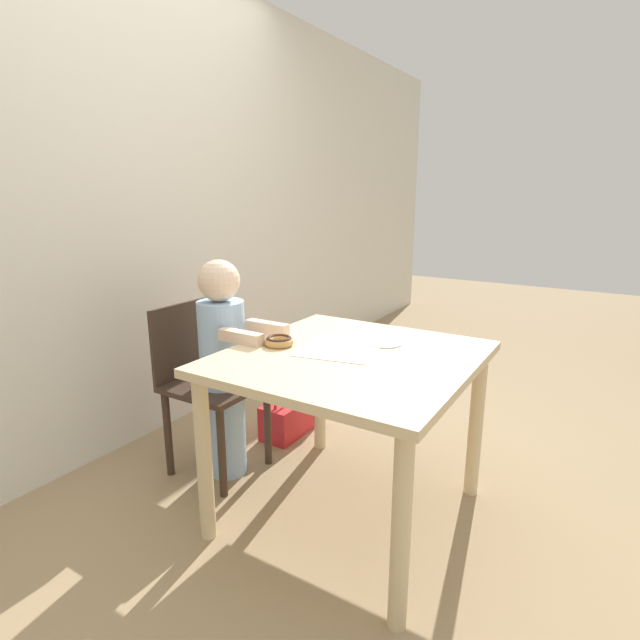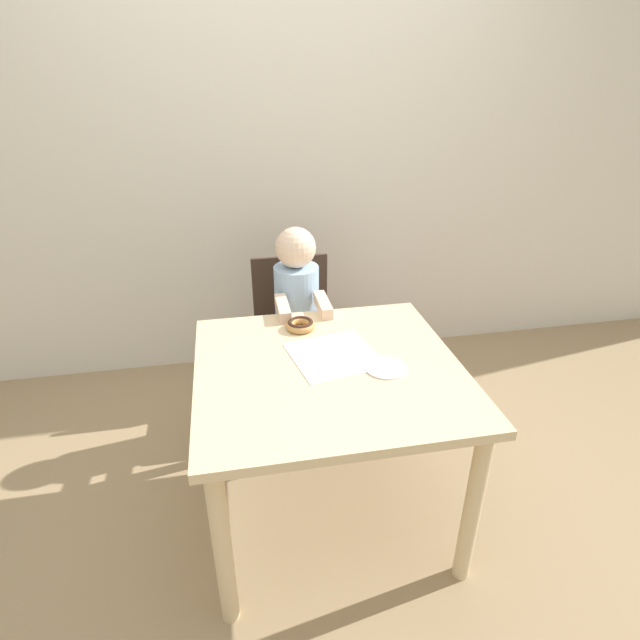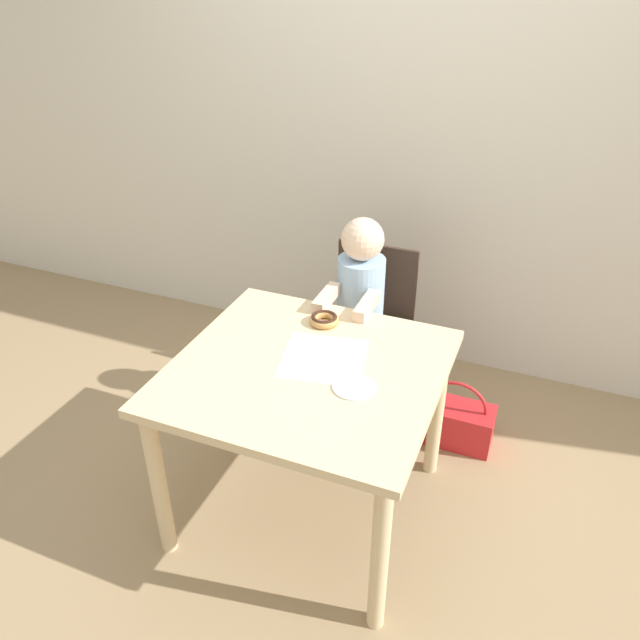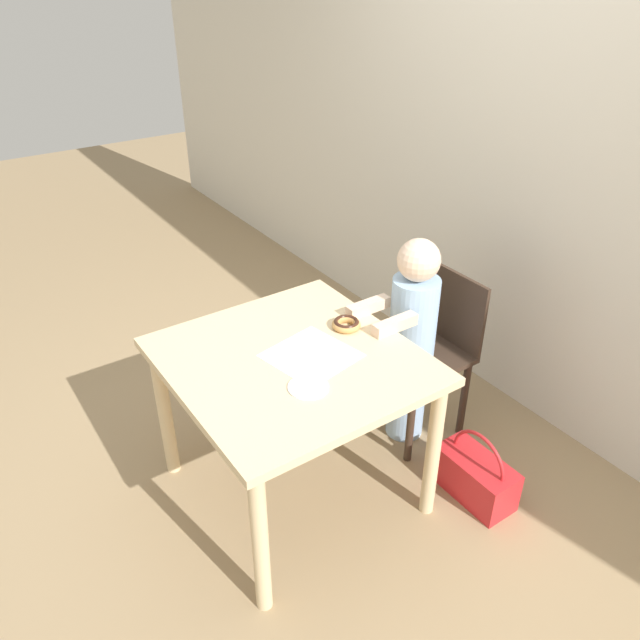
% 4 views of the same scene
% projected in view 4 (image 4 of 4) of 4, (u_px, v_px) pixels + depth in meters
% --- Properties ---
extents(ground_plane, '(12.00, 12.00, 0.00)m').
position_uv_depth(ground_plane, '(295.00, 488.00, 2.79)').
color(ground_plane, '#997F5B').
extents(wall_back, '(8.00, 0.05, 2.50)m').
position_uv_depth(wall_back, '(541.00, 162.00, 2.79)').
color(wall_back, silver).
rests_on(wall_back, ground_plane).
extents(dining_table, '(0.96, 0.92, 0.71)m').
position_uv_depth(dining_table, '(292.00, 379.00, 2.48)').
color(dining_table, beige).
rests_on(dining_table, ground_plane).
extents(chair, '(0.39, 0.41, 0.81)m').
position_uv_depth(chair, '(427.00, 351.00, 2.95)').
color(chair, '#38281E').
rests_on(chair, ground_plane).
extents(child_figure, '(0.23, 0.40, 1.04)m').
position_uv_depth(child_figure, '(411.00, 339.00, 2.84)').
color(child_figure, '#99BCE0').
rests_on(child_figure, ground_plane).
extents(donut, '(0.12, 0.12, 0.04)m').
position_uv_depth(donut, '(346.00, 324.00, 2.60)').
color(donut, tan).
rests_on(donut, dining_table).
extents(napkin, '(0.36, 0.36, 0.00)m').
position_uv_depth(napkin, '(311.00, 355.00, 2.43)').
color(napkin, white).
rests_on(napkin, dining_table).
extents(handbag, '(0.36, 0.18, 0.34)m').
position_uv_depth(handbag, '(475.00, 476.00, 2.71)').
color(handbag, red).
rests_on(handbag, ground_plane).
extents(plate, '(0.15, 0.15, 0.01)m').
position_uv_depth(plate, '(308.00, 387.00, 2.26)').
color(plate, white).
rests_on(plate, dining_table).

